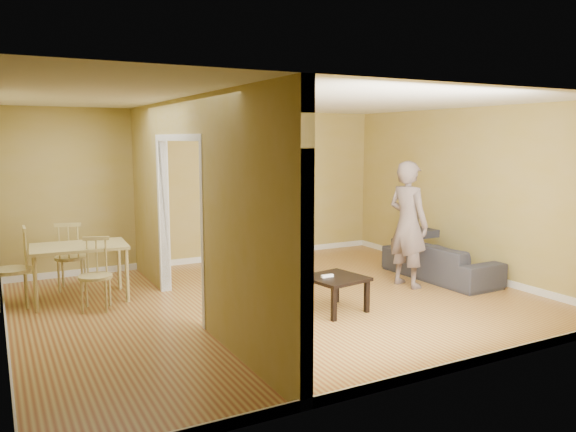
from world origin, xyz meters
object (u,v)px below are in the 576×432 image
object	(u,v)px
sofa	(440,255)
chair_far	(71,255)
chair_near	(95,274)
chair_left	(11,268)
coffee_table	(335,282)
person	(408,213)
dining_table	(79,251)
bookshelf	(258,206)

from	to	relation	value
sofa	chair_far	world-z (taller)	chair_far
chair_near	sofa	bearing A→B (deg)	9.19
chair_left	chair_near	size ratio (longest dim) A/B	1.13
coffee_table	chair_left	size ratio (longest dim) A/B	0.64
chair_left	chair_far	bearing A→B (deg)	126.21
chair_near	person	bearing A→B (deg)	6.34
coffee_table	chair_far	distance (m)	3.79
dining_table	bookshelf	bearing A→B (deg)	22.14
sofa	coffee_table	world-z (taller)	sofa
chair_left	chair_far	size ratio (longest dim) A/B	1.05
person	coffee_table	xyz separation A→B (m)	(-1.57, -0.53, -0.70)
sofa	dining_table	distance (m)	5.21
bookshelf	chair_near	distance (m)	3.62
chair_left	chair_near	xyz separation A→B (m)	(0.92, -0.60, -0.06)
bookshelf	chair_left	world-z (taller)	bookshelf
sofa	coffee_table	distance (m)	2.39
person	dining_table	distance (m)	4.55
bookshelf	chair_left	distance (m)	4.21
person	chair_far	world-z (taller)	person
person	dining_table	bearing A→B (deg)	62.08
bookshelf	dining_table	xyz separation A→B (m)	(-3.19, -1.30, -0.27)
coffee_table	chair_far	size ratio (longest dim) A/B	0.67
coffee_table	dining_table	size ratio (longest dim) A/B	0.55
chair_near	dining_table	bearing A→B (deg)	119.87
dining_table	chair_far	distance (m)	0.66
chair_far	dining_table	bearing A→B (deg)	108.20
person	chair_near	world-z (taller)	person
person	chair_near	xyz separation A→B (m)	(-4.18, 0.91, -0.61)
bookshelf	dining_table	world-z (taller)	bookshelf
sofa	dining_table	world-z (taller)	dining_table
chair_left	chair_far	xyz separation A→B (m)	(0.79, 0.57, -0.02)
sofa	chair_far	xyz separation A→B (m)	(-5.05, 1.99, 0.13)
sofa	person	distance (m)	1.02
person	bookshelf	xyz separation A→B (m)	(-1.10, 2.75, -0.13)
bookshelf	coffee_table	distance (m)	3.36
chair_near	chair_far	size ratio (longest dim) A/B	0.92
coffee_table	dining_table	distance (m)	3.38
dining_table	chair_far	world-z (taller)	chair_far
chair_near	chair_far	bearing A→B (deg)	115.22
chair_left	person	bearing A→B (deg)	73.99
sofa	chair_left	size ratio (longest dim) A/B	1.86
bookshelf	dining_table	size ratio (longest dim) A/B	1.58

